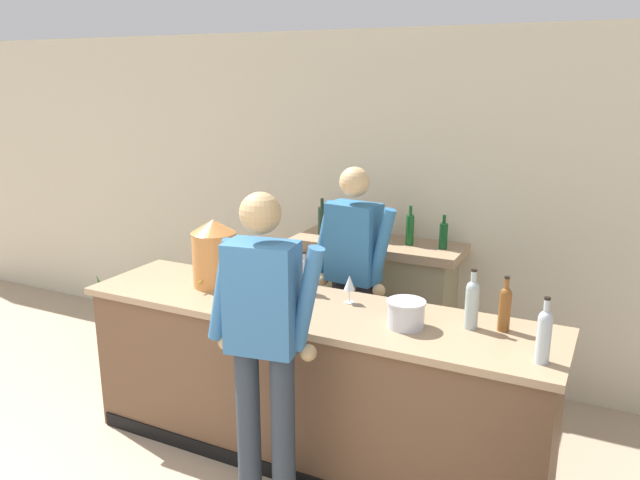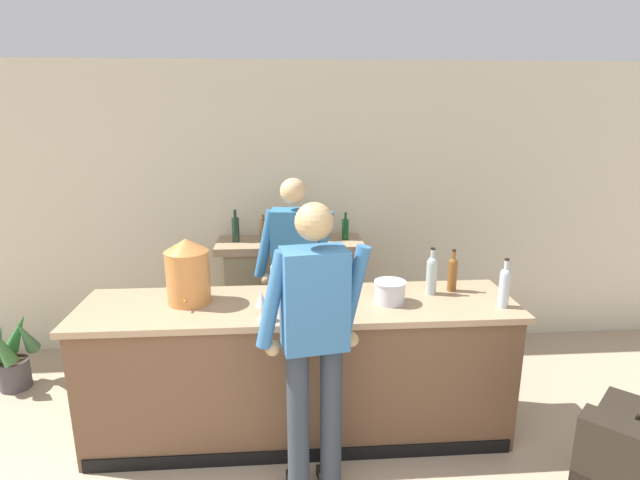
{
  "view_description": "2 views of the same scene",
  "coord_description": "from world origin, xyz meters",
  "px_view_note": "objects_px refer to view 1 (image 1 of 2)",
  "views": [
    {
      "loc": [
        1.83,
        -1.05,
        2.4
      ],
      "look_at": [
        0.06,
        2.5,
        1.35
      ],
      "focal_mm": 35.0,
      "sensor_mm": 36.0,
      "label": 1
    },
    {
      "loc": [
        0.08,
        -1.09,
        2.33
      ],
      "look_at": [
        0.33,
        2.37,
        1.41
      ],
      "focal_mm": 28.0,
      "sensor_mm": 36.0,
      "label": 2
    }
  ],
  "objects_px": {
    "wine_bottle_chardonnay_pale": "(505,307)",
    "wine_bottle_rose_blush": "(544,334)",
    "fireplace_stone": "(377,306)",
    "wine_glass_near_bucket": "(252,294)",
    "person_bartender": "(353,278)",
    "wine_bottle_cabernet_heavy": "(472,302)",
    "potted_plant_corner": "(117,309)",
    "wine_glass_mid_counter": "(349,284)",
    "ice_bucket_steel": "(406,314)",
    "wine_bottle_burgundy_dark": "(303,274)",
    "person_customer": "(264,347)",
    "copper_dispenser": "(214,253)"
  },
  "relations": [
    {
      "from": "fireplace_stone",
      "to": "wine_glass_near_bucket",
      "type": "height_order",
      "value": "fireplace_stone"
    },
    {
      "from": "person_bartender",
      "to": "wine_glass_mid_counter",
      "type": "bearing_deg",
      "value": -68.62
    },
    {
      "from": "wine_bottle_burgundy_dark",
      "to": "person_bartender",
      "type": "bearing_deg",
      "value": 73.1
    },
    {
      "from": "person_customer",
      "to": "wine_bottle_burgundy_dark",
      "type": "distance_m",
      "value": 0.9
    },
    {
      "from": "wine_bottle_rose_blush",
      "to": "wine_bottle_cabernet_heavy",
      "type": "xyz_separation_m",
      "value": [
        -0.42,
        0.28,
        0.0
      ]
    },
    {
      "from": "ice_bucket_steel",
      "to": "wine_bottle_cabernet_heavy",
      "type": "distance_m",
      "value": 0.37
    },
    {
      "from": "copper_dispenser",
      "to": "wine_bottle_chardonnay_pale",
      "type": "relative_size",
      "value": 1.44
    },
    {
      "from": "potted_plant_corner",
      "to": "copper_dispenser",
      "type": "height_order",
      "value": "copper_dispenser"
    },
    {
      "from": "fireplace_stone",
      "to": "potted_plant_corner",
      "type": "height_order",
      "value": "fireplace_stone"
    },
    {
      "from": "ice_bucket_steel",
      "to": "wine_bottle_burgundy_dark",
      "type": "relative_size",
      "value": 0.8
    },
    {
      "from": "potted_plant_corner",
      "to": "wine_bottle_rose_blush",
      "type": "relative_size",
      "value": 2.01
    },
    {
      "from": "fireplace_stone",
      "to": "wine_bottle_burgundy_dark",
      "type": "xyz_separation_m",
      "value": [
        -0.12,
        -1.05,
        0.57
      ]
    },
    {
      "from": "fireplace_stone",
      "to": "wine_glass_near_bucket",
      "type": "xyz_separation_m",
      "value": [
        -0.2,
        -1.54,
        0.57
      ]
    },
    {
      "from": "wine_glass_near_bucket",
      "to": "person_bartender",
      "type": "bearing_deg",
      "value": 76.77
    },
    {
      "from": "fireplace_stone",
      "to": "wine_bottle_cabernet_heavy",
      "type": "relative_size",
      "value": 4.16
    },
    {
      "from": "wine_glass_mid_counter",
      "to": "wine_glass_near_bucket",
      "type": "xyz_separation_m",
      "value": [
        -0.43,
        -0.44,
        0.01
      ]
    },
    {
      "from": "ice_bucket_steel",
      "to": "wine_glass_mid_counter",
      "type": "bearing_deg",
      "value": 154.73
    },
    {
      "from": "person_customer",
      "to": "wine_glass_mid_counter",
      "type": "height_order",
      "value": "person_customer"
    },
    {
      "from": "wine_bottle_chardonnay_pale",
      "to": "wine_bottle_rose_blush",
      "type": "bearing_deg",
      "value": -52.71
    },
    {
      "from": "potted_plant_corner",
      "to": "wine_glass_near_bucket",
      "type": "bearing_deg",
      "value": -25.89
    },
    {
      "from": "potted_plant_corner",
      "to": "person_customer",
      "type": "xyz_separation_m",
      "value": [
        2.48,
        -1.43,
        0.71
      ]
    },
    {
      "from": "person_customer",
      "to": "wine_bottle_rose_blush",
      "type": "height_order",
      "value": "person_customer"
    },
    {
      "from": "person_bartender",
      "to": "wine_glass_near_bucket",
      "type": "relative_size",
      "value": 9.57
    },
    {
      "from": "fireplace_stone",
      "to": "person_bartender",
      "type": "distance_m",
      "value": 0.71
    },
    {
      "from": "potted_plant_corner",
      "to": "wine_glass_near_bucket",
      "type": "xyz_separation_m",
      "value": [
        2.17,
        -1.05,
        0.84
      ]
    },
    {
      "from": "ice_bucket_steel",
      "to": "wine_glass_mid_counter",
      "type": "relative_size",
      "value": 1.24
    },
    {
      "from": "person_bartender",
      "to": "ice_bucket_steel",
      "type": "relative_size",
      "value": 8.1
    },
    {
      "from": "wine_bottle_burgundy_dark",
      "to": "wine_glass_near_bucket",
      "type": "xyz_separation_m",
      "value": [
        -0.08,
        -0.49,
        0.01
      ]
    },
    {
      "from": "fireplace_stone",
      "to": "potted_plant_corner",
      "type": "xyz_separation_m",
      "value": [
        -2.36,
        -0.49,
        -0.26
      ]
    },
    {
      "from": "wine_bottle_burgundy_dark",
      "to": "wine_glass_mid_counter",
      "type": "xyz_separation_m",
      "value": [
        0.35,
        -0.05,
        -0.0
      ]
    },
    {
      "from": "ice_bucket_steel",
      "to": "wine_bottle_chardonnay_pale",
      "type": "xyz_separation_m",
      "value": [
        0.5,
        0.19,
        0.06
      ]
    },
    {
      "from": "fireplace_stone",
      "to": "wine_glass_near_bucket",
      "type": "relative_size",
      "value": 7.69
    },
    {
      "from": "person_customer",
      "to": "wine_glass_near_bucket",
      "type": "bearing_deg",
      "value": 129.46
    },
    {
      "from": "person_customer",
      "to": "ice_bucket_steel",
      "type": "height_order",
      "value": "person_customer"
    },
    {
      "from": "fireplace_stone",
      "to": "person_customer",
      "type": "relative_size",
      "value": 0.78
    },
    {
      "from": "fireplace_stone",
      "to": "ice_bucket_steel",
      "type": "relative_size",
      "value": 6.51
    },
    {
      "from": "ice_bucket_steel",
      "to": "potted_plant_corner",
      "type": "bearing_deg",
      "value": 164.93
    },
    {
      "from": "ice_bucket_steel",
      "to": "wine_glass_mid_counter",
      "type": "xyz_separation_m",
      "value": [
        -0.44,
        0.21,
        0.05
      ]
    },
    {
      "from": "fireplace_stone",
      "to": "wine_bottle_cabernet_heavy",
      "type": "bearing_deg",
      "value": -48.99
    },
    {
      "from": "copper_dispenser",
      "to": "wine_bottle_cabernet_heavy",
      "type": "xyz_separation_m",
      "value": [
        1.72,
        0.04,
        -0.08
      ]
    },
    {
      "from": "copper_dispenser",
      "to": "wine_bottle_rose_blush",
      "type": "distance_m",
      "value": 2.15
    },
    {
      "from": "fireplace_stone",
      "to": "wine_glass_mid_counter",
      "type": "distance_m",
      "value": 1.26
    },
    {
      "from": "fireplace_stone",
      "to": "wine_bottle_rose_blush",
      "type": "distance_m",
      "value": 2.11
    },
    {
      "from": "wine_bottle_cabernet_heavy",
      "to": "wine_glass_mid_counter",
      "type": "distance_m",
      "value": 0.78
    },
    {
      "from": "wine_glass_mid_counter",
      "to": "potted_plant_corner",
      "type": "bearing_deg",
      "value": 166.79
    },
    {
      "from": "wine_bottle_cabernet_heavy",
      "to": "wine_glass_near_bucket",
      "type": "bearing_deg",
      "value": -162.48
    },
    {
      "from": "wine_bottle_chardonnay_pale",
      "to": "wine_bottle_burgundy_dark",
      "type": "bearing_deg",
      "value": 177.26
    },
    {
      "from": "potted_plant_corner",
      "to": "wine_bottle_chardonnay_pale",
      "type": "xyz_separation_m",
      "value": [
        3.54,
        -0.62,
        0.84
      ]
    },
    {
      "from": "wine_bottle_rose_blush",
      "to": "wine_bottle_cabernet_heavy",
      "type": "bearing_deg",
      "value": 146.47
    },
    {
      "from": "potted_plant_corner",
      "to": "copper_dispenser",
      "type": "distance_m",
      "value": 2.02
    }
  ]
}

